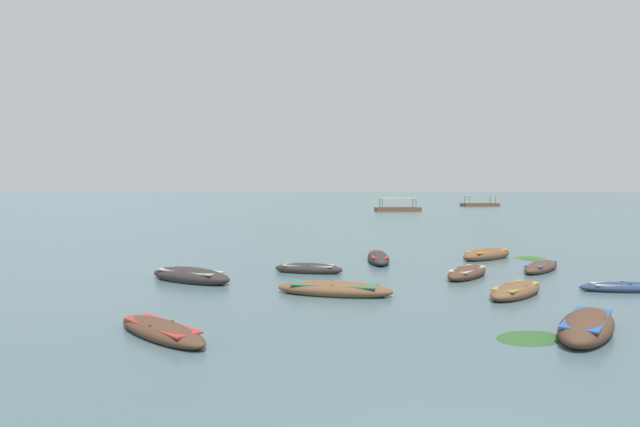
% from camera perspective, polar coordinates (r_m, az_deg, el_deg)
% --- Properties ---
extents(ground_plane, '(6000.00, 6000.00, 0.00)m').
position_cam_1_polar(ground_plane, '(1505.99, -3.83, 2.46)').
color(ground_plane, '#476066').
extents(mountain_1, '(2455.59, 2455.59, 602.51)m').
position_cam_1_polar(mountain_1, '(2417.91, -24.50, 9.44)').
color(mountain_1, slate).
rests_on(mountain_1, ground).
extents(mountain_2, '(1948.76, 1948.76, 509.49)m').
position_cam_1_polar(mountain_2, '(2475.37, 2.14, 8.43)').
color(mountain_2, slate).
rests_on(mountain_2, ground).
extents(mountain_3, '(908.30, 908.30, 303.95)m').
position_cam_1_polar(mountain_3, '(2739.98, 17.37, 5.59)').
color(mountain_3, '#56665B').
rests_on(mountain_3, ground).
extents(rowboat_0, '(3.27, 1.81, 0.55)m').
position_cam_1_polar(rowboat_0, '(23.28, -1.27, -6.15)').
color(rowboat_0, '#2D2826').
rests_on(rowboat_0, ground).
extents(rowboat_1, '(3.29, 3.43, 0.55)m').
position_cam_1_polar(rowboat_1, '(25.97, 23.28, -5.45)').
color(rowboat_1, '#4C3323').
rests_on(rowboat_1, ground).
extents(rowboat_2, '(3.23, 3.39, 0.50)m').
position_cam_1_polar(rowboat_2, '(13.95, -17.15, -12.31)').
color(rowboat_2, '#4C3323').
rests_on(rowboat_2, ground).
extents(rowboat_4, '(4.37, 2.49, 0.60)m').
position_cam_1_polar(rowboat_4, '(18.50, 1.61, -8.40)').
color(rowboat_4, brown).
rests_on(rowboat_4, ground).
extents(rowboat_5, '(3.22, 3.12, 0.58)m').
position_cam_1_polar(rowboat_5, '(19.54, 20.85, -7.99)').
color(rowboat_5, brown).
rests_on(rowboat_5, ground).
extents(rowboat_6, '(3.32, 3.68, 0.70)m').
position_cam_1_polar(rowboat_6, '(15.17, 27.42, -11.03)').
color(rowboat_6, '#4C3323').
rests_on(rowboat_6, ground).
extents(rowboat_7, '(3.93, 3.28, 0.71)m').
position_cam_1_polar(rowboat_7, '(29.35, 17.98, -4.36)').
color(rowboat_7, brown).
rests_on(rowboat_7, ground).
extents(rowboat_8, '(4.04, 3.32, 0.72)m').
position_cam_1_polar(rowboat_8, '(21.74, -14.14, -6.72)').
color(rowboat_8, '#2D2826').
rests_on(rowboat_8, ground).
extents(rowboat_9, '(3.49, 1.24, 0.42)m').
position_cam_1_polar(rowboat_9, '(22.21, 30.79, -7.05)').
color(rowboat_9, navy).
rests_on(rowboat_9, ground).
extents(rowboat_10, '(1.57, 4.48, 0.62)m').
position_cam_1_polar(rowboat_10, '(27.07, 6.47, -4.89)').
color(rowboat_10, '#2D2826').
rests_on(rowboat_10, ground).
extents(rowboat_12, '(3.02, 3.27, 0.60)m').
position_cam_1_polar(rowboat_12, '(22.98, 15.98, -6.33)').
color(rowboat_12, '#4C3323').
rests_on(rowboat_12, ground).
extents(ferry_0, '(7.87, 2.88, 2.54)m').
position_cam_1_polar(ferry_0, '(90.90, 8.60, 0.52)').
color(ferry_0, brown).
rests_on(ferry_0, ground).
extents(ferry_1, '(8.73, 4.06, 2.54)m').
position_cam_1_polar(ferry_1, '(123.14, 17.28, 0.97)').
color(ferry_1, brown).
rests_on(ferry_1, ground).
extents(weed_patch_0, '(2.13, 1.79, 0.14)m').
position_cam_1_polar(weed_patch_0, '(14.28, 22.19, -12.68)').
color(weed_patch_0, '#2D5628').
rests_on(weed_patch_0, ground).
extents(weed_patch_1, '(2.35, 2.24, 0.14)m').
position_cam_1_polar(weed_patch_1, '(30.49, 22.20, -4.59)').
color(weed_patch_1, '#38662D').
rests_on(weed_patch_1, ground).
extents(weed_patch_2, '(1.94, 2.35, 0.14)m').
position_cam_1_polar(weed_patch_2, '(30.06, 22.37, -4.70)').
color(weed_patch_2, '#2D5628').
rests_on(weed_patch_2, ground).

